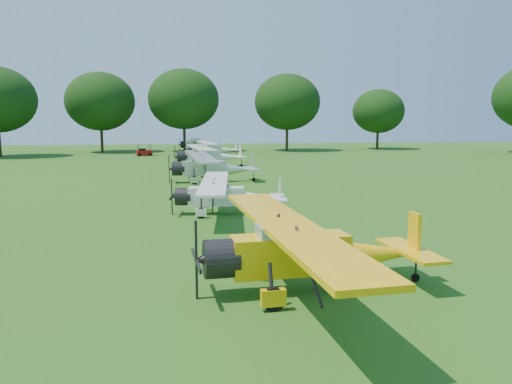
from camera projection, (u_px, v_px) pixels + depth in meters
ground at (229, 227)px, 23.79m from camera, size 160.00×160.00×0.00m
tree_belt at (303, 56)px, 23.27m from camera, size 137.36×130.27×14.52m
aircraft_2 at (308, 247)px, 14.90m from camera, size 7.34×11.69×2.30m
aircraft_3 at (225, 193)px, 26.95m from camera, size 6.27×9.99×1.96m
aircraft_4 at (210, 166)px, 40.63m from camera, size 7.33×11.67×2.30m
aircraft_5 at (207, 154)px, 52.99m from camera, size 7.58×12.05×2.37m
aircraft_6 at (212, 148)px, 66.73m from camera, size 6.93×11.03×2.17m
aircraft_7 at (199, 143)px, 79.30m from camera, size 6.72×10.69×2.11m
golf_cart at (144, 152)px, 69.33m from camera, size 2.31×1.73×1.77m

